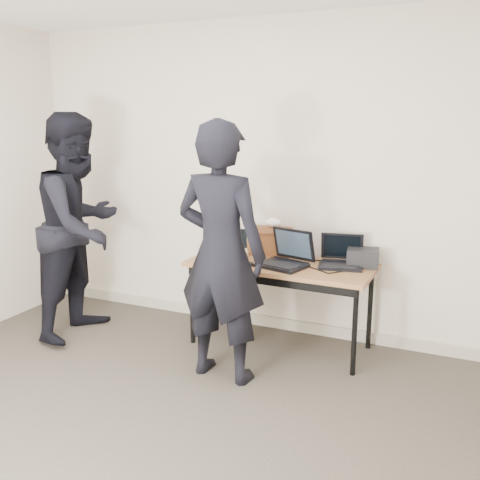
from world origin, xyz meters
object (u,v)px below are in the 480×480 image
Objects in this scene: equipment_box at (363,258)px; person_typist at (221,253)px; leather_satchel at (270,240)px; person_observer at (80,226)px; laptop_center at (286,257)px; laptop_right at (341,259)px; desk at (280,270)px; laptop_beige at (229,251)px.

person_typist is (-0.84, -0.86, 0.15)m from equipment_box.
person_typist is at bearing -100.00° from leather_satchel.
person_observer is (-2.32, -0.59, 0.17)m from equipment_box.
leather_satchel is 0.90m from person_typist.
laptop_center is 0.23× the size of person_observer.
laptop_right is at bearing -161.46° from equipment_box.
person_observer is at bearing -165.74° from equipment_box.
laptop_beige is at bearing 178.50° from desk.
leather_satchel is at bearing 25.13° from laptop_beige.
laptop_beige is 0.92× the size of leather_satchel.
laptop_center is at bearing -15.70° from laptop_beige.
person_observer is (-1.51, -0.63, 0.12)m from leather_satchel.
desk is at bearing -78.85° from person_observer.
person_typist is (-0.27, -0.63, 0.15)m from laptop_center.
laptop_right is 0.20× the size of person_observer.
desk is 0.81× the size of person_typist.
equipment_box is at bearing -0.75° from laptop_beige.
laptop_center reaches higher than leather_satchel.
laptop_beige is 0.95m from laptop_right.
laptop_beige is 0.18× the size of person_observer.
laptop_beige is 1.44× the size of equipment_box.
laptop_right is 0.66m from leather_satchel.
equipment_box is (0.57, 0.23, 0.01)m from laptop_center.
laptop_center is at bearing -80.36° from person_observer.
equipment_box is at bearing 36.75° from laptop_center.
leather_satchel is 0.20× the size of person_observer.
leather_satchel is 1.64m from person_observer.
desk is 0.50m from laptop_right.
laptop_beige is 0.90× the size of laptop_right.
leather_satchel is 0.81m from equipment_box.
leather_satchel reaches higher than equipment_box.
person_typist reaches higher than leather_satchel.
desk is at bearing -104.32° from person_typist.
laptop_beige reaches higher than desk.
equipment_box is (0.16, 0.05, 0.01)m from laptop_right.
leather_satchel is (-0.18, 0.23, 0.19)m from desk.
equipment_box is 2.40m from person_observer.
desk is 3.88× the size of laptop_right.
laptop_beige is at bearing -171.24° from laptop_center.
person_typist reaches higher than laptop_right.
person_typist is (0.26, -0.69, 0.17)m from laptop_beige.
laptop_beige is 1.12m from equipment_box.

